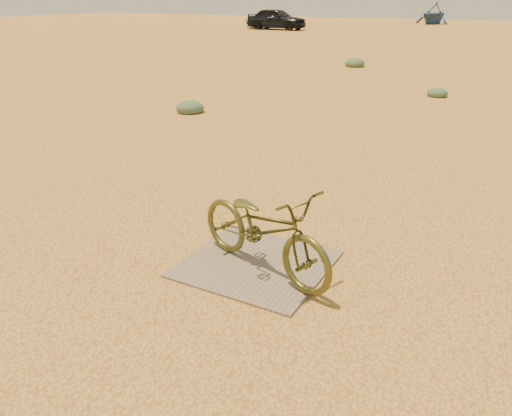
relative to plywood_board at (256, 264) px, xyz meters
The scene contains 9 objects.
ground 0.66m from the plywood_board, 145.46° to the right, with size 120.00×120.00×0.00m, color gold.
plywood_board is the anchor object (origin of this frame).
bicycle 0.48m from the plywood_board, 31.91° to the right, with size 0.58×1.68×0.88m, color #4B4C1E.
car 37.77m from the plywood_board, 116.31° to the left, with size 1.90×4.71×1.61m, color black.
boat_near_left 40.73m from the plywood_board, 118.34° to the left, with size 3.63×5.08×1.05m, color silver.
boat_far_left 48.93m from the plywood_board, 98.74° to the left, with size 3.22×3.73×1.96m, color #2D4C74.
kale_a 7.26m from the plywood_board, 130.87° to the left, with size 0.64×0.64×0.35m, color #546D49.
kale_b 10.27m from the plywood_board, 90.67° to the left, with size 0.54×0.54×0.30m, color #546D49.
kale_c 15.62m from the plywood_board, 104.91° to the left, with size 0.75×0.75×0.41m, color #546D49.
Camera 1 is at (2.64, -3.45, 2.48)m, focal length 35.00 mm.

